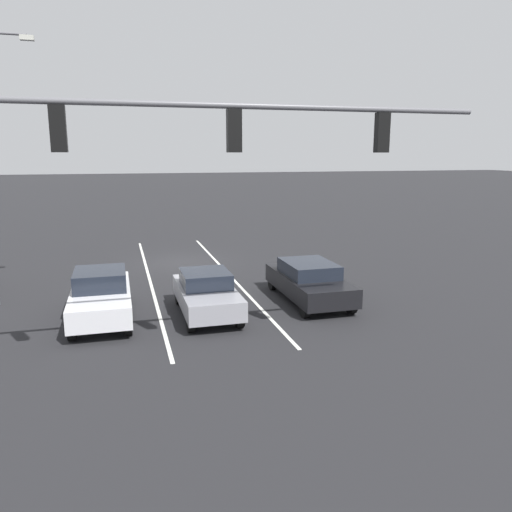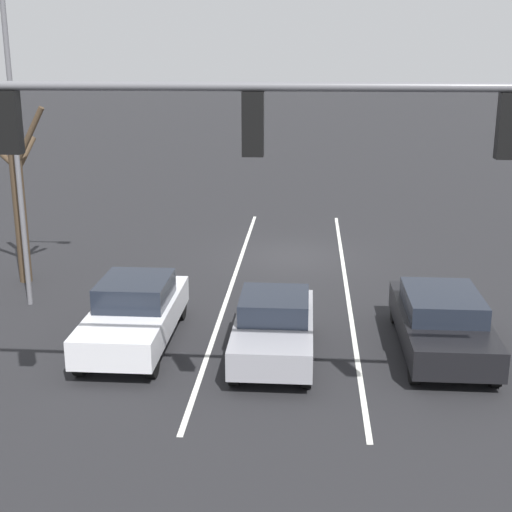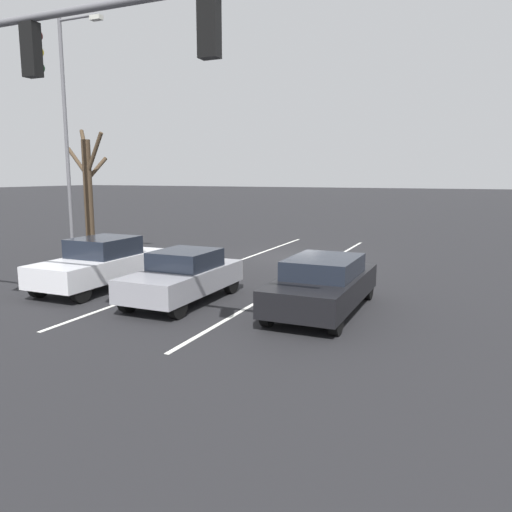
% 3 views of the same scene
% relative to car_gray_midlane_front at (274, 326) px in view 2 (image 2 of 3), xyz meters
% --- Properties ---
extents(ground_plane, '(240.00, 240.00, 0.00)m').
position_rel_car_gray_midlane_front_xyz_m(ground_plane, '(-0.19, -8.61, -0.76)').
color(ground_plane, black).
extents(lane_stripe_left_divider, '(0.12, 18.42, 0.01)m').
position_rel_car_gray_midlane_front_xyz_m(lane_stripe_left_divider, '(-1.95, -5.40, -0.75)').
color(lane_stripe_left_divider, silver).
rests_on(lane_stripe_left_divider, ground_plane).
extents(lane_stripe_center_divider, '(0.12, 18.42, 0.01)m').
position_rel_car_gray_midlane_front_xyz_m(lane_stripe_center_divider, '(1.56, -5.40, -0.75)').
color(lane_stripe_center_divider, silver).
rests_on(lane_stripe_center_divider, ground_plane).
extents(car_gray_midlane_front, '(1.79, 4.18, 1.48)m').
position_rel_car_gray_midlane_front_xyz_m(car_gray_midlane_front, '(0.00, 0.00, 0.00)').
color(car_gray_midlane_front, gray).
rests_on(car_gray_midlane_front, ground_plane).
extents(car_black_leftlane_front, '(1.94, 4.71, 1.46)m').
position_rel_car_gray_midlane_front_xyz_m(car_black_leftlane_front, '(-3.93, -0.61, 0.00)').
color(car_black_leftlane_front, black).
rests_on(car_black_leftlane_front, ground_plane).
extents(car_silver_rightlane_front, '(1.86, 4.74, 1.61)m').
position_rel_car_gray_midlane_front_xyz_m(car_silver_rightlane_front, '(3.41, -0.51, 0.05)').
color(car_silver_rightlane_front, silver).
rests_on(car_silver_rightlane_front, ground_plane).
extents(traffic_signal_gantry, '(12.82, 0.37, 6.78)m').
position_rel_car_gray_midlane_front_xyz_m(traffic_signal_gantry, '(2.42, 4.79, 4.43)').
color(traffic_signal_gantry, slate).
rests_on(traffic_signal_gantry, ground_plane).
extents(street_lamp_right_shoulder, '(2.03, 0.24, 9.39)m').
position_rel_car_gray_midlane_front_xyz_m(street_lamp_right_shoulder, '(6.88, -3.08, 4.59)').
color(street_lamp_right_shoulder, slate).
rests_on(street_lamp_right_shoulder, ground_plane).
extents(bare_tree_near, '(2.78, 1.25, 5.57)m').
position_rel_car_gray_midlane_front_xyz_m(bare_tree_near, '(8.03, -5.16, 2.18)').
color(bare_tree_near, '#423323').
rests_on(bare_tree_near, ground_plane).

